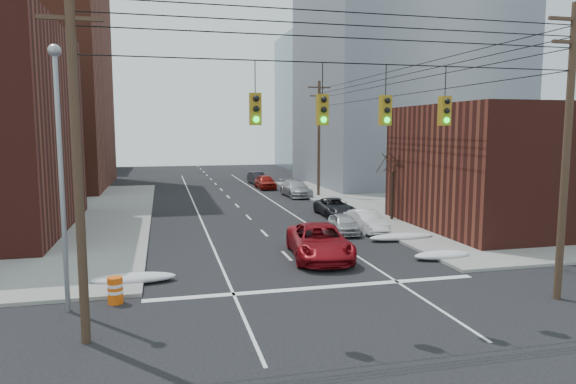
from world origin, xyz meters
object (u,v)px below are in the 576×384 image
parked_car_b (366,221)px  parked_car_d (296,189)px  construction_barrel (115,290)px  parked_car_a (344,224)px  red_pickup (319,242)px  lot_car_a (7,226)px  parked_car_e (265,182)px  parked_car_f (257,178)px  lot_car_b (21,215)px  parked_car_c (335,207)px

parked_car_b → parked_car_d: size_ratio=0.76×
construction_barrel → parked_car_b: bearing=36.1°
parked_car_a → construction_barrel: size_ratio=3.61×
parked_car_a → parked_car_b: (1.59, 0.20, 0.06)m
red_pickup → construction_barrel: (-9.43, -4.71, -0.32)m
lot_car_a → construction_barrel: bearing=-157.7°
parked_car_b → construction_barrel: parked_car_b is taller
parked_car_b → lot_car_a: 21.42m
parked_car_a → lot_car_a: lot_car_a is taller
parked_car_b → lot_car_a: size_ratio=0.89×
parked_car_d → parked_car_e: bearing=100.8°
parked_car_f → parked_car_e: bearing=-94.2°
red_pickup → lot_car_a: size_ratio=1.31×
construction_barrel → parked_car_f: bearing=72.4°
parked_car_d → lot_car_b: lot_car_b is taller
lot_car_b → red_pickup: bearing=-125.7°
parked_car_a → parked_car_e: bearing=95.4°
parked_car_a → parked_car_e: parked_car_e is taller
parked_car_a → construction_barrel: (-12.74, -10.24, -0.10)m
parked_car_f → lot_car_a: (-19.70, -27.55, 0.20)m
parked_car_c → lot_car_b: bearing=-179.5°
lot_car_b → parked_car_f: bearing=-40.2°
parked_car_d → lot_car_b: 24.39m
parked_car_c → parked_car_e: (-1.60, 18.55, 0.11)m
red_pickup → parked_car_a: 6.45m
lot_car_a → parked_car_a: bearing=-103.5°
parked_car_b → parked_car_e: bearing=90.1°
parked_car_c → lot_car_b: (-21.57, 0.08, 0.26)m
parked_car_d → parked_car_f: parked_car_d is taller
parked_car_b → lot_car_b: 22.46m
red_pickup → lot_car_a: (-16.40, 7.98, 0.07)m
red_pickup → construction_barrel: red_pickup is taller
parked_car_f → lot_car_b: lot_car_b is taller
parked_car_f → construction_barrel: size_ratio=4.31×
parked_car_b → construction_barrel: bearing=-147.5°
parked_car_f → lot_car_b: size_ratio=0.78×
lot_car_a → parked_car_e: bearing=-47.7°
red_pickup → parked_car_c: red_pickup is taller
red_pickup → parked_car_a: red_pickup is taller
parked_car_f → lot_car_a: 33.87m
parked_car_c → construction_barrel: (-14.33, -16.62, -0.14)m
lot_car_b → construction_barrel: 18.21m
parked_car_e → construction_barrel: bearing=-110.8°
parked_car_d → parked_car_c: bearing=-92.0°
red_pickup → parked_car_b: size_ratio=1.47×
parked_car_e → parked_car_f: bearing=89.1°
parked_car_d → lot_car_a: (-21.30, -15.41, 0.13)m
parked_car_a → lot_car_b: lot_car_b is taller
parked_car_c → parked_car_f: (-1.60, 23.61, 0.05)m
parked_car_c → lot_car_a: lot_car_a is taller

